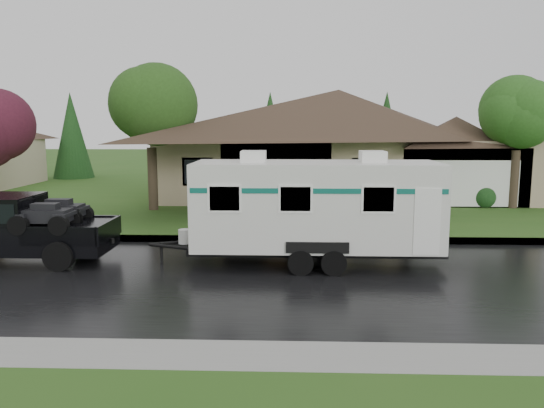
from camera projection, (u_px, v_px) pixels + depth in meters
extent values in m
plane|color=#2E571B|center=(309.00, 259.00, 15.48)|extent=(140.00, 140.00, 0.00)
cube|color=black|center=(312.00, 278.00, 13.50)|extent=(140.00, 8.00, 0.01)
cube|color=gray|center=(307.00, 240.00, 17.69)|extent=(140.00, 0.50, 0.15)
cube|color=#2E571B|center=(300.00, 192.00, 30.29)|extent=(140.00, 26.00, 0.15)
cube|color=tan|center=(337.00, 166.00, 29.00)|extent=(18.00, 10.00, 3.00)
pyramid|color=#36261D|center=(339.00, 90.00, 28.40)|extent=(19.44, 10.80, 2.60)
cube|color=tan|center=(454.00, 174.00, 25.87)|extent=(5.76, 4.00, 2.70)
cylinder|color=#382B1E|center=(153.00, 179.00, 23.36)|extent=(0.42, 0.42, 2.74)
sphere|color=#2E591D|center=(150.00, 110.00, 22.92)|extent=(3.79, 3.79, 3.79)
cylinder|color=#382B1E|center=(514.00, 179.00, 23.87)|extent=(0.41, 0.41, 2.61)
sphere|color=#316A22|center=(518.00, 115.00, 23.45)|extent=(3.60, 3.60, 3.60)
sphere|color=#143814|center=(211.00, 195.00, 24.72)|extent=(1.00, 1.00, 1.00)
sphere|color=#143814|center=(278.00, 195.00, 24.61)|extent=(1.00, 1.00, 1.00)
sphere|color=#143814|center=(346.00, 195.00, 24.50)|extent=(1.00, 1.00, 1.00)
sphere|color=#143814|center=(414.00, 196.00, 24.39)|extent=(1.00, 1.00, 1.00)
sphere|color=#143814|center=(484.00, 196.00, 24.28)|extent=(1.00, 1.00, 1.00)
cube|color=black|center=(10.00, 236.00, 15.09)|extent=(5.74, 1.91, 0.82)
cube|color=black|center=(72.00, 230.00, 15.00)|extent=(2.10, 1.82, 0.06)
cylinder|color=black|center=(59.00, 256.00, 14.15)|extent=(0.80, 0.31, 0.80)
cylinder|color=black|center=(86.00, 241.00, 16.00)|extent=(0.80, 0.31, 0.80)
cube|color=silver|center=(316.00, 204.00, 14.65)|extent=(6.69, 2.29, 2.34)
cube|color=black|center=(315.00, 251.00, 14.84)|extent=(7.08, 1.15, 0.13)
cube|color=#0C594C|center=(316.00, 186.00, 14.57)|extent=(6.56, 2.31, 0.13)
cube|color=white|center=(254.00, 156.00, 14.51)|extent=(0.67, 0.76, 0.31)
cube|color=white|center=(373.00, 157.00, 14.40)|extent=(0.67, 0.76, 0.31)
cylinder|color=black|center=(301.00, 263.00, 13.75)|extent=(0.67, 0.23, 0.67)
cylinder|color=black|center=(299.00, 243.00, 15.98)|extent=(0.67, 0.23, 0.67)
cylinder|color=black|center=(334.00, 263.00, 13.72)|extent=(0.67, 0.23, 0.67)
cylinder|color=black|center=(328.00, 244.00, 15.95)|extent=(0.67, 0.23, 0.67)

